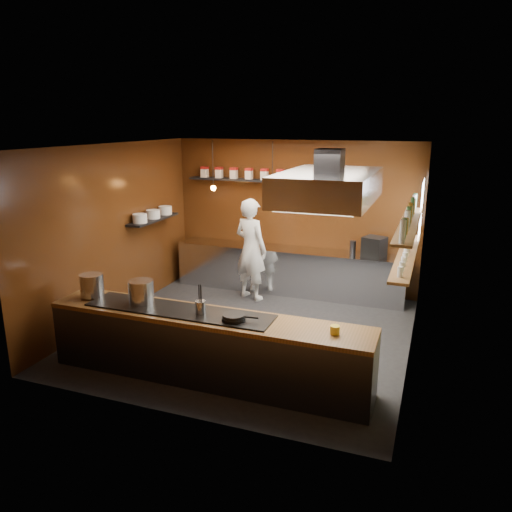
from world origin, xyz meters
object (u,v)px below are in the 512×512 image
at_px(stockpot_large, 92,285).
at_px(espresso_machine, 374,247).
at_px(extractor_hood, 329,186).
at_px(chef, 251,249).
at_px(stockpot_small, 141,292).

height_order(stockpot_large, espresso_machine, espresso_machine).
distance_m(extractor_hood, chef, 3.12).
relative_size(stockpot_large, stockpot_small, 0.96).
bearing_deg(chef, stockpot_small, 102.73).
bearing_deg(chef, extractor_hood, 153.89).
height_order(extractor_hood, stockpot_small, extractor_hood).
xyz_separation_m(extractor_hood, espresso_machine, (0.36, 2.55, -1.42)).
relative_size(extractor_hood, stockpot_large, 6.09).
relative_size(stockpot_large, espresso_machine, 0.88).
distance_m(stockpot_small, chef, 3.16).
bearing_deg(stockpot_large, espresso_machine, 46.76).
distance_m(stockpot_large, stockpot_small, 0.82).
relative_size(stockpot_small, espresso_machine, 0.92).
relative_size(stockpot_small, chef, 0.18).
xyz_separation_m(stockpot_large, chef, (1.24, 3.12, -0.12)).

